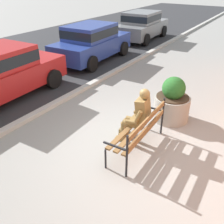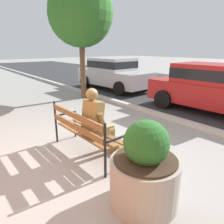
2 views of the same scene
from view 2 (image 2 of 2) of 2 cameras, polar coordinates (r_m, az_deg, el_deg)
ground_plane at (r=4.35m, az=-5.14°, el=-10.90°), size 80.00×80.00×0.00m
curb_stone at (r=6.27m, az=17.43°, el=-2.10°), size 60.00×0.20×0.12m
park_bench at (r=4.07m, az=-7.81°, el=-4.64°), size 1.81×0.57×0.95m
bronze_statue_seated at (r=3.94m, az=-3.43°, el=-3.28°), size 0.61×0.81×1.37m
concrete_planter at (r=2.89m, az=8.95°, el=-15.70°), size 0.93×0.93×1.19m
street_tree_near_bench at (r=8.86m, az=-8.57°, el=24.99°), size 2.50×2.50×4.54m
parked_car_silver at (r=10.77m, az=0.32°, el=10.74°), size 4.17×2.06×1.56m
parked_car_red at (r=7.56m, az=25.90°, el=6.28°), size 4.17×2.06×1.56m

